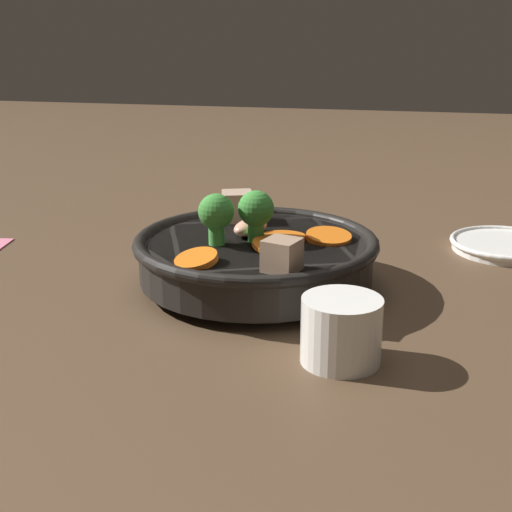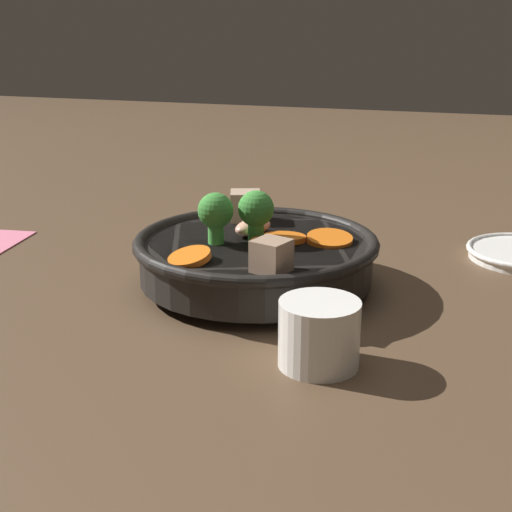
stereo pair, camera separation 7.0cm
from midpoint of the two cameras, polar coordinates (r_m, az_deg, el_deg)
The scene contains 3 objects.
ground_plane at distance 0.71m, azimuth 2.82°, elevation -2.52°, with size 3.00×3.00×0.00m, color #4C3826.
stirfry_bowl at distance 0.70m, azimuth 2.84°, elevation 0.15°, with size 0.24×0.24×0.10m.
tea_cup at distance 0.55m, azimuth 8.74°, elevation -6.19°, with size 0.06×0.06×0.05m.
Camera 2 is at (0.63, 0.21, 0.25)m, focal length 50.00 mm.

